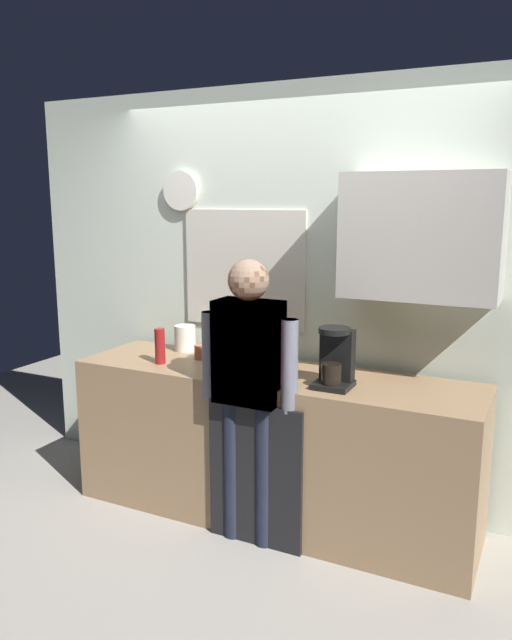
# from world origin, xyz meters

# --- Properties ---
(ground_plane) EXTENTS (8.00, 8.00, 0.00)m
(ground_plane) POSITION_xyz_m (0.00, 0.00, 0.00)
(ground_plane) COLOR #9E998E
(kitchen_counter) EXTENTS (2.43, 0.64, 0.91)m
(kitchen_counter) POSITION_xyz_m (0.00, 0.30, 0.45)
(kitchen_counter) COLOR #937251
(kitchen_counter) RESTS_ON ground_plane
(dishwasher_panel) EXTENTS (0.56, 0.02, 0.82)m
(dishwasher_panel) POSITION_xyz_m (0.05, -0.03, 0.41)
(dishwasher_panel) COLOR black
(dishwasher_panel) RESTS_ON ground_plane
(back_wall_assembly) EXTENTS (4.03, 0.42, 2.60)m
(back_wall_assembly) POSITION_xyz_m (0.10, 0.70, 1.36)
(back_wall_assembly) COLOR silver
(back_wall_assembly) RESTS_ON ground_plane
(coffee_maker) EXTENTS (0.20, 0.20, 0.33)m
(coffee_maker) POSITION_xyz_m (0.42, 0.20, 1.06)
(coffee_maker) COLOR black
(coffee_maker) RESTS_ON kitchen_counter
(bottle_red_vinegar) EXTENTS (0.06, 0.06, 0.22)m
(bottle_red_vinegar) POSITION_xyz_m (-0.70, 0.17, 1.02)
(bottle_red_vinegar) COLOR maroon
(bottle_red_vinegar) RESTS_ON kitchen_counter
(bottle_dark_sauce) EXTENTS (0.06, 0.06, 0.18)m
(bottle_dark_sauce) POSITION_xyz_m (-0.37, 0.38, 1.00)
(bottle_dark_sauce) COLOR black
(bottle_dark_sauce) RESTS_ON kitchen_counter
(bottle_green_wine) EXTENTS (0.07, 0.07, 0.30)m
(bottle_green_wine) POSITION_xyz_m (-0.30, 0.15, 1.06)
(bottle_green_wine) COLOR #195923
(bottle_green_wine) RESTS_ON kitchen_counter
(cup_terracotta_mug) EXTENTS (0.08, 0.08, 0.09)m
(cup_terracotta_mug) POSITION_xyz_m (-0.53, 0.37, 0.96)
(cup_terracotta_mug) COLOR #B26647
(cup_terracotta_mug) RESTS_ON kitchen_counter
(cup_yellow_cup) EXTENTS (0.07, 0.07, 0.08)m
(cup_yellow_cup) POSITION_xyz_m (0.40, 0.40, 0.95)
(cup_yellow_cup) COLOR yellow
(cup_yellow_cup) RESTS_ON kitchen_counter
(potted_plant) EXTENTS (0.15, 0.15, 0.23)m
(potted_plant) POSITION_xyz_m (0.05, 0.35, 1.04)
(potted_plant) COLOR #9E5638
(potted_plant) RESTS_ON kitchen_counter
(dish_soap) EXTENTS (0.06, 0.06, 0.18)m
(dish_soap) POSITION_xyz_m (0.03, 0.12, 0.99)
(dish_soap) COLOR blue
(dish_soap) RESTS_ON kitchen_counter
(storage_canister) EXTENTS (0.14, 0.14, 0.17)m
(storage_canister) POSITION_xyz_m (-0.74, 0.52, 0.99)
(storage_canister) COLOR silver
(storage_canister) RESTS_ON kitchen_counter
(person_at_sink) EXTENTS (0.57, 0.22, 1.60)m
(person_at_sink) POSITION_xyz_m (0.00, 0.00, 0.95)
(person_at_sink) COLOR #3F4766
(person_at_sink) RESTS_ON ground_plane
(person_guest) EXTENTS (0.57, 0.22, 1.60)m
(person_guest) POSITION_xyz_m (0.00, 0.00, 0.95)
(person_guest) COLOR #3F4766
(person_guest) RESTS_ON ground_plane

